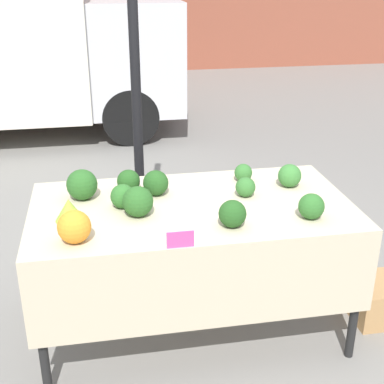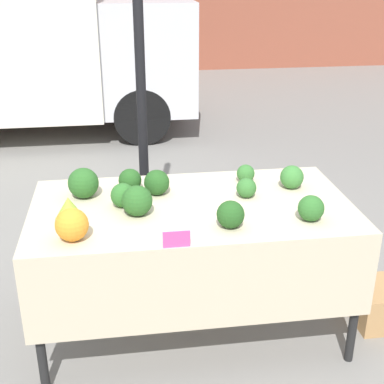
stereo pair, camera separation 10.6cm
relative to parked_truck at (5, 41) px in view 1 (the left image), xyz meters
name	(u,v)px [view 1 (the left image)]	position (x,y,z in m)	size (l,w,h in m)	color
ground_plane	(192,326)	(1.62, -4.70, -1.21)	(40.00, 40.00, 0.00)	gray
tent_pole	(136,100)	(1.39, -3.78, 0.06)	(0.07, 0.07, 2.53)	black
parked_truck	(5,41)	(0.00, 0.00, 0.00)	(4.15, 2.17, 2.25)	silver
market_table	(194,225)	(1.62, -4.77, -0.45)	(1.86, 0.99, 0.86)	beige
orange_cauliflower	(74,227)	(0.96, -5.04, -0.26)	(0.17, 0.17, 0.17)	orange
romanesco_head	(69,210)	(0.93, -4.78, -0.28)	(0.16, 0.16, 0.13)	#93B238
broccoli_head_0	(232,214)	(1.78, -5.01, -0.27)	(0.15, 0.15, 0.15)	#23511E
broccoli_head_1	(138,202)	(1.30, -4.79, -0.26)	(0.17, 0.17, 0.17)	#285B23
broccoli_head_2	(311,206)	(2.23, -4.99, -0.27)	(0.14, 0.14, 0.14)	#2D6628
broccoli_head_3	(290,176)	(2.26, -4.54, -0.27)	(0.14, 0.14, 0.14)	#387533
broccoli_head_4	(82,185)	(1.00, -4.51, -0.26)	(0.18, 0.18, 0.18)	#285B23
broccoli_head_5	(129,181)	(1.27, -4.45, -0.28)	(0.14, 0.14, 0.14)	#23511E
broccoli_head_6	(245,187)	(1.95, -4.64, -0.29)	(0.12, 0.12, 0.12)	#336B2D
broccoli_head_7	(243,173)	(2.01, -4.40, -0.29)	(0.11, 0.11, 0.11)	#336B2D
broccoli_head_8	(123,196)	(1.22, -4.67, -0.28)	(0.14, 0.14, 0.14)	#2D6628
broccoli_head_9	(156,183)	(1.43, -4.52, -0.27)	(0.15, 0.15, 0.15)	#23511E
price_sign	(180,240)	(1.47, -5.19, -0.30)	(0.14, 0.01, 0.09)	#EF4793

